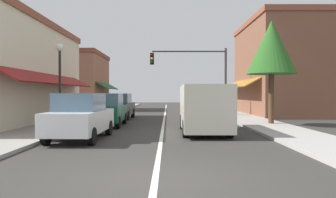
{
  "coord_description": "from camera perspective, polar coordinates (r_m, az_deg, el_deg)",
  "views": [
    {
      "loc": [
        0.26,
        -6.54,
        1.76
      ],
      "look_at": [
        0.25,
        14.61,
        1.4
      ],
      "focal_mm": 34.38,
      "sensor_mm": 36.0,
      "label": 1
    }
  ],
  "objects": [
    {
      "name": "ground_plane",
      "position": [
        24.6,
        -0.58,
        -3.14
      ],
      "size": [
        80.0,
        80.0,
        0.0
      ],
      "primitive_type": "plane",
      "color": "#33302D"
    },
    {
      "name": "sidewalk_left",
      "position": [
        25.26,
        -13.17,
        -2.92
      ],
      "size": [
        2.6,
        56.0,
        0.12
      ],
      "primitive_type": "cube",
      "color": "gray",
      "rests_on": "ground"
    },
    {
      "name": "sidewalk_right",
      "position": [
        25.15,
        12.07,
        -2.93
      ],
      "size": [
        2.6,
        56.0,
        0.12
      ],
      "primitive_type": "cube",
      "color": "#A39E99",
      "rests_on": "ground"
    },
    {
      "name": "lane_center_stripe",
      "position": [
        24.6,
        -0.58,
        -3.13
      ],
      "size": [
        0.14,
        52.0,
        0.01
      ],
      "primitive_type": "cube",
      "color": "silver",
      "rests_on": "ground"
    },
    {
      "name": "storefront_left_block",
      "position": [
        20.82,
        -26.88,
        4.44
      ],
      "size": [
        6.0,
        14.2,
        6.11
      ],
      "color": "beige",
      "rests_on": "ground"
    },
    {
      "name": "storefront_right_block",
      "position": [
        28.22,
        19.53,
        5.17
      ],
      "size": [
        7.0,
        10.2,
        7.71
      ],
      "color": "brown",
      "rests_on": "ground"
    },
    {
      "name": "storefront_far_left",
      "position": [
        35.8,
        -15.08,
        3.01
      ],
      "size": [
        5.84,
        8.2,
        6.11
      ],
      "color": "#8E5B42",
      "rests_on": "ground"
    },
    {
      "name": "parked_car_nearest_left",
      "position": [
        12.71,
        -15.2,
        -3.05
      ],
      "size": [
        1.88,
        4.15,
        1.77
      ],
      "rotation": [
        0.0,
        0.0,
        -0.03
      ],
      "color": "silver",
      "rests_on": "ground"
    },
    {
      "name": "parked_car_second_left",
      "position": [
        17.69,
        -10.75,
        -1.91
      ],
      "size": [
        1.83,
        4.12,
        1.77
      ],
      "rotation": [
        0.0,
        0.0,
        0.01
      ],
      "color": "#0F4C33",
      "rests_on": "ground"
    },
    {
      "name": "parked_car_third_left",
      "position": [
        22.58,
        -8.66,
        -1.28
      ],
      "size": [
        1.87,
        4.14,
        1.77
      ],
      "rotation": [
        0.0,
        0.0,
        -0.03
      ],
      "color": "black",
      "rests_on": "ground"
    },
    {
      "name": "van_in_lane",
      "position": [
        14.48,
        6.37,
        -1.47
      ],
      "size": [
        2.03,
        5.19,
        2.12
      ],
      "rotation": [
        0.0,
        0.0,
        -0.01
      ],
      "color": "beige",
      "rests_on": "ground"
    },
    {
      "name": "traffic_signal_mast_arm",
      "position": [
        25.41,
        5.36,
        5.37
      ],
      "size": [
        6.02,
        0.5,
        5.33
      ],
      "color": "#333333",
      "rests_on": "ground"
    },
    {
      "name": "street_lamp_left_near",
      "position": [
        16.26,
        -18.59,
        4.79
      ],
      "size": [
        0.36,
        0.36,
        4.16
      ],
      "color": "black",
      "rests_on": "ground"
    },
    {
      "name": "tree_right_near",
      "position": [
        18.77,
        17.9,
        8.63
      ],
      "size": [
        2.68,
        2.68,
        5.79
      ],
      "color": "#4C331E",
      "rests_on": "ground"
    }
  ]
}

